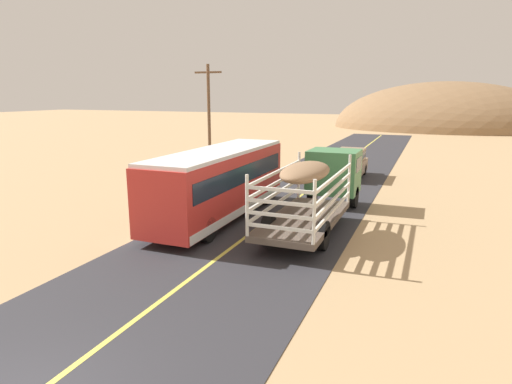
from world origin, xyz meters
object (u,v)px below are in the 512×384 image
Objects in this scene: car_far at (349,162)px; power_pole_mid at (209,114)px; bus at (220,182)px; livestock_truck at (324,180)px.

car_far is 11.15m from power_pole_mid.
bus is 1.27× the size of power_pole_mid.
bus is (-4.40, -2.12, -0.04)m from livestock_truck.
bus reaches higher than car_far.
car_far is at bearing 73.23° from bus.
car_far is 0.59× the size of power_pole_mid.
bus is 14.22m from power_pole_mid.
power_pole_mid is at bearing -178.50° from car_far.
livestock_truck is at bearing -86.39° from car_far.
power_pole_mid is at bearing 119.78° from bus.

